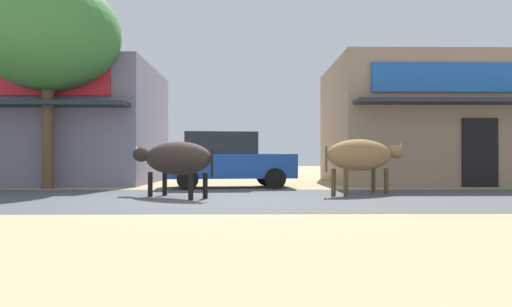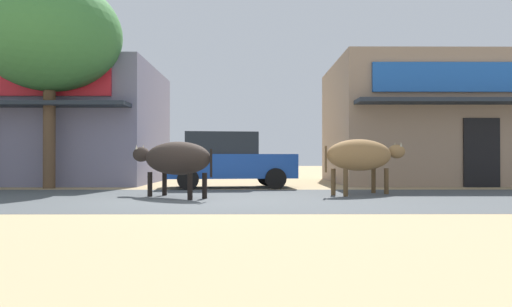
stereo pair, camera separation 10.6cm
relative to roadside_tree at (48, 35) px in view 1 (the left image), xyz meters
name	(u,v)px [view 1 (the left image)]	position (x,y,z in m)	size (l,w,h in m)	color
ground	(189,199)	(4.55, -3.48, -4.49)	(80.00, 80.00, 0.00)	tan
asphalt_road	(189,199)	(4.55, -3.48, -4.48)	(72.00, 5.69, 0.00)	#464B4D
storefront_left_cafe	(48,125)	(-1.37, 3.24, -2.43)	(7.62, 6.50, 4.11)	slate
storefront_right_club	(427,123)	(12.35, 3.24, -2.34)	(6.95, 6.50, 4.28)	gray
roadside_tree	(48,35)	(0.00, 0.00, 0.00)	(4.14, 4.14, 6.16)	brown
parked_hatchback_car	(227,160)	(5.19, 0.28, -3.64)	(3.97, 2.26, 1.64)	#19449F
cow_near_brown	(175,159)	(4.19, -3.17, -3.61)	(2.29, 2.02, 1.26)	#2B231E
cow_far_dark	(362,156)	(8.62, -2.37, -3.54)	(2.44, 1.73, 1.34)	olive
pedestrian_by_shop	(356,157)	(9.21, 0.93, -3.57)	(0.31, 0.61, 1.57)	brown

